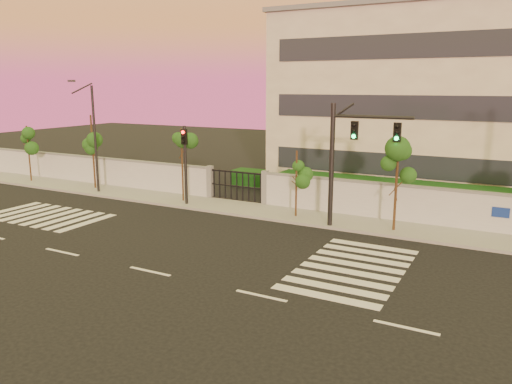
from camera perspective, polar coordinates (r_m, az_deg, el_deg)
ground at (r=20.55m, az=-12.01°, el=-8.88°), size 120.00×120.00×0.00m
sidewalk at (r=28.93m, az=1.44°, el=-2.30°), size 60.00×3.00×0.15m
perimeter_wall at (r=29.98m, az=2.92°, el=0.15°), size 60.00×0.36×2.20m
hedge_row at (r=32.08m, az=6.72°, el=0.42°), size 41.00×4.25×1.80m
institutional_building at (r=36.73m, az=22.87°, el=9.43°), size 24.40×12.40×12.25m
road_markings at (r=24.25m, az=-9.17°, el=-5.47°), size 57.00×7.62×0.02m
street_tree_a at (r=41.34m, az=-24.61°, el=5.32°), size 1.36×1.09×4.31m
street_tree_b at (r=36.66m, az=-18.20°, el=6.19°), size 1.57×1.25×5.27m
street_tree_c at (r=31.26m, az=-8.44°, el=4.96°), size 1.35×1.07×4.69m
street_tree_d at (r=27.32m, az=4.70°, el=2.65°), size 1.30×1.04×3.80m
street_tree_e at (r=25.43m, az=15.91°, el=2.80°), size 1.60×1.28×4.56m
traffic_signal_main at (r=25.24m, az=10.41°, el=4.57°), size 4.05×0.39×6.40m
traffic_signal_secondary at (r=30.39m, az=-8.12°, el=4.13°), size 0.38×0.36×4.91m
streetlight_west at (r=35.21m, az=-18.13°, el=6.36°), size 0.45×1.83×7.61m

